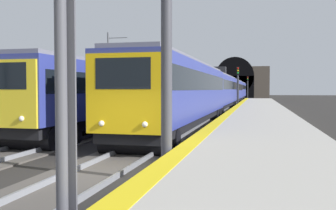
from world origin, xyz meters
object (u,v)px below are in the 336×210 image
object	(u,v)px
train_adjacent_platform	(180,91)
railway_signal_near	(61,34)
railway_signal_far	(248,85)
catenary_mast_near	(109,71)
train_main_approaching	(226,90)
railway_signal_mid	(238,83)

from	to	relation	value
train_adjacent_platform	railway_signal_near	size ratio (longest dim) A/B	11.74
train_adjacent_platform	railway_signal_near	distance (m)	39.36
railway_signal_far	catenary_mast_near	xyz separation A→B (m)	(-59.92, 13.11, 0.94)
train_main_approaching	train_adjacent_platform	bearing A→B (deg)	-24.34
train_main_approaching	railway_signal_mid	size ratio (longest dim) A/B	15.49
train_adjacent_platform	railway_signal_near	world-z (taller)	railway_signal_near
train_adjacent_platform	railway_signal_far	size ratio (longest dim) A/B	11.03
railway_signal_mid	railway_signal_far	xyz separation A→B (m)	(48.71, -0.00, 0.22)
catenary_mast_near	railway_signal_far	bearing A→B (deg)	-12.34
railway_signal_near	railway_signal_mid	size ratio (longest dim) A/B	1.01
train_main_approaching	railway_signal_near	xyz separation A→B (m)	(-48.47, -1.79, 0.82)
railway_signal_mid	railway_signal_far	bearing A→B (deg)	-180.00
train_main_approaching	catenary_mast_near	distance (m)	18.31
railway_signal_mid	catenary_mast_near	size ratio (longest dim) A/B	0.62
railway_signal_far	catenary_mast_near	size ratio (longest dim) A/B	0.67
train_main_approaching	railway_signal_far	size ratio (longest dim) A/B	14.43
railway_signal_near	catenary_mast_near	world-z (taller)	catenary_mast_near
train_main_approaching	railway_signal_far	xyz separation A→B (m)	(45.68, -1.79, 1.11)
catenary_mast_near	train_main_approaching	bearing A→B (deg)	-38.47
train_adjacent_platform	railway_signal_mid	size ratio (longest dim) A/B	11.85
train_adjacent_platform	railway_signal_near	xyz separation A→B (m)	(-38.86, -6.24, 0.87)
railway_signal_near	railway_signal_far	distance (m)	94.15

